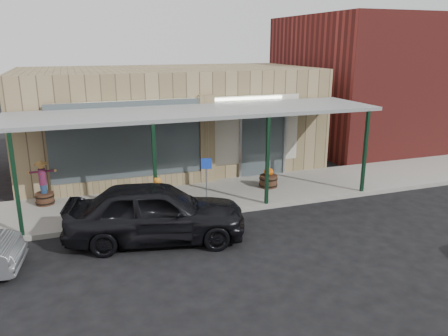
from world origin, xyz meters
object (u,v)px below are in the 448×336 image
object	(u,v)px
barrel_pumpkin	(268,180)
parked_sedan	(156,212)
handicap_sign	(206,176)
barrel_scarecrow	(44,189)

from	to	relation	value
barrel_pumpkin	parked_sedan	bearing A→B (deg)	-149.15
barrel_pumpkin	handicap_sign	distance (m)	3.13
barrel_pumpkin	parked_sedan	size ratio (longest dim) A/B	0.16
handicap_sign	parked_sedan	size ratio (longest dim) A/B	0.32
barrel_pumpkin	handicap_sign	world-z (taller)	handicap_sign
parked_sedan	handicap_sign	bearing A→B (deg)	-39.51
parked_sedan	barrel_scarecrow	bearing A→B (deg)	52.17
handicap_sign	barrel_pumpkin	bearing A→B (deg)	41.47
barrel_scarecrow	parked_sedan	distance (m)	4.64
barrel_scarecrow	handicap_sign	xyz separation A→B (m)	(4.85, -2.09, 0.55)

